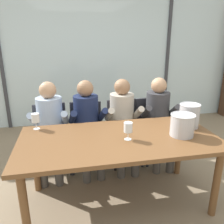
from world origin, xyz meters
TOP-DOWN VIEW (x-y plane):
  - ground at (0.00, 1.00)m, footprint 14.00×14.00m
  - window_glass_panel at (0.00, 2.53)m, footprint 7.15×0.03m
  - window_mullion_left at (-1.61, 2.51)m, footprint 0.06×0.06m
  - window_mullion_right at (1.61, 2.51)m, footprint 0.06×0.06m
  - hillside_vineyard at (0.00, 5.85)m, footprint 13.15×2.40m
  - dining_table at (0.00, 0.00)m, footprint 1.95×0.95m
  - chair_near_curtain at (-0.71, 0.87)m, footprint 0.49×0.49m
  - chair_left_of_center at (-0.25, 0.87)m, footprint 0.47×0.47m
  - chair_center at (0.27, 0.89)m, footprint 0.46×0.46m
  - chair_right_of_center at (0.70, 0.90)m, footprint 0.50×0.50m
  - person_pale_blue_shirt at (-0.71, 0.75)m, footprint 0.47×0.62m
  - person_navy_polo at (-0.24, 0.75)m, footprint 0.49×0.63m
  - person_beige_jumper at (0.23, 0.75)m, footprint 0.46×0.61m
  - person_charcoal_jacket at (0.73, 0.75)m, footprint 0.49×0.63m
  - ice_bucket_primary at (0.81, 0.12)m, footprint 0.22×0.22m
  - ice_bucket_secondary at (0.63, -0.08)m, footprint 0.24×0.24m
  - wine_glass_by_left_taster at (-0.82, 0.39)m, footprint 0.08×0.08m
  - wine_glass_near_bucket at (0.07, -0.06)m, footprint 0.08×0.08m

SIDE VIEW (x-z plane):
  - ground at x=0.00m, z-range 0.00..0.00m
  - chair_near_curtain at x=-0.71m, z-range 0.07..0.93m
  - chair_left_of_center at x=-0.25m, z-range 0.07..0.93m
  - chair_center at x=0.27m, z-range 0.07..0.93m
  - chair_right_of_center at x=0.70m, z-range 0.07..0.93m
  - person_pale_blue_shirt at x=-0.71m, z-range 0.08..1.27m
  - person_navy_polo at x=-0.24m, z-range 0.08..1.27m
  - person_beige_jumper at x=0.23m, z-range 0.08..1.27m
  - person_charcoal_jacket at x=0.73m, z-range 0.08..1.27m
  - dining_table at x=0.00m, z-range 0.30..1.05m
  - ice_bucket_secondary at x=0.63m, z-range 0.76..0.98m
  - wine_glass_by_left_taster at x=-0.82m, z-range 0.79..0.96m
  - wine_glass_near_bucket at x=0.07m, z-range 0.79..0.96m
  - ice_bucket_primary at x=0.81m, z-range 0.76..1.02m
  - hillside_vineyard at x=0.00m, z-range 0.00..1.84m
  - window_glass_panel at x=0.00m, z-range 0.00..2.60m
  - window_mullion_left at x=-1.61m, z-range 0.00..2.60m
  - window_mullion_right at x=1.61m, z-range 0.00..2.60m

